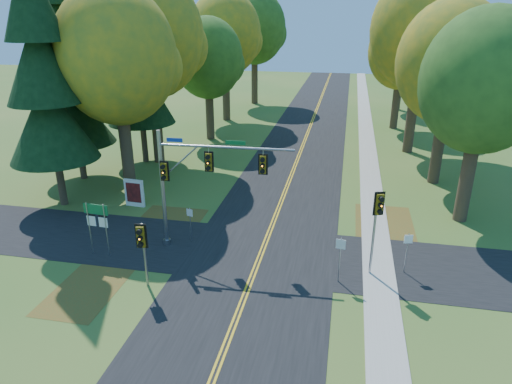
% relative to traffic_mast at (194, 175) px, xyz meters
% --- Properties ---
extents(ground, '(160.00, 160.00, 0.00)m').
position_rel_traffic_mast_xyz_m(ground, '(3.66, -2.03, -4.25)').
color(ground, '#325F21').
rests_on(ground, ground).
extents(road_main, '(8.00, 160.00, 0.02)m').
position_rel_traffic_mast_xyz_m(road_main, '(3.66, -2.03, -4.24)').
color(road_main, black).
rests_on(road_main, ground).
extents(road_cross, '(60.00, 6.00, 0.02)m').
position_rel_traffic_mast_xyz_m(road_cross, '(3.66, -0.03, -4.24)').
color(road_cross, black).
rests_on(road_cross, ground).
extents(centerline_left, '(0.10, 160.00, 0.01)m').
position_rel_traffic_mast_xyz_m(centerline_left, '(3.56, -2.03, -4.23)').
color(centerline_left, gold).
rests_on(centerline_left, road_main).
extents(centerline_right, '(0.10, 160.00, 0.01)m').
position_rel_traffic_mast_xyz_m(centerline_right, '(3.76, -2.03, -4.23)').
color(centerline_right, gold).
rests_on(centerline_right, road_main).
extents(sidewalk_east, '(1.60, 160.00, 0.06)m').
position_rel_traffic_mast_xyz_m(sidewalk_east, '(9.86, -2.03, -4.22)').
color(sidewalk_east, '#9E998E').
rests_on(sidewalk_east, ground).
extents(leaf_patch_w_near, '(4.00, 6.00, 0.00)m').
position_rel_traffic_mast_xyz_m(leaf_patch_w_near, '(-2.84, 1.97, -4.24)').
color(leaf_patch_w_near, brown).
rests_on(leaf_patch_w_near, ground).
extents(leaf_patch_e, '(3.50, 8.00, 0.00)m').
position_rel_traffic_mast_xyz_m(leaf_patch_e, '(10.46, 3.97, -4.24)').
color(leaf_patch_e, brown).
rests_on(leaf_patch_e, ground).
extents(leaf_patch_w_far, '(3.00, 5.00, 0.00)m').
position_rel_traffic_mast_xyz_m(leaf_patch_w_far, '(-3.84, -5.03, -4.24)').
color(leaf_patch_w_far, brown).
rests_on(leaf_patch_w_far, ground).
extents(tree_w_a, '(8.00, 8.00, 14.15)m').
position_rel_traffic_mast_xyz_m(tree_w_a, '(-7.47, 7.35, 5.23)').
color(tree_w_a, '#38281C').
rests_on(tree_w_a, ground).
extents(tree_e_a, '(7.20, 7.20, 12.73)m').
position_rel_traffic_mast_xyz_m(tree_e_a, '(15.22, 6.74, 4.28)').
color(tree_e_a, '#38281C').
rests_on(tree_e_a, ground).
extents(tree_w_b, '(8.60, 8.60, 15.38)m').
position_rel_traffic_mast_xyz_m(tree_w_b, '(-8.06, 14.26, 6.12)').
color(tree_w_b, '#38281C').
rests_on(tree_w_b, ground).
extents(tree_e_b, '(7.60, 7.60, 13.33)m').
position_rel_traffic_mast_xyz_m(tree_e_b, '(14.63, 13.55, 4.65)').
color(tree_e_b, '#38281C').
rests_on(tree_e_b, ground).
extents(tree_w_c, '(6.80, 6.80, 11.91)m').
position_rel_traffic_mast_xyz_m(tree_w_c, '(-5.88, 22.44, 3.69)').
color(tree_w_c, '#38281C').
rests_on(tree_w_c, ground).
extents(tree_e_c, '(8.80, 8.80, 15.79)m').
position_rel_traffic_mast_xyz_m(tree_e_c, '(13.54, 21.66, 6.41)').
color(tree_e_c, '#38281C').
rests_on(tree_e_c, ground).
extents(tree_w_d, '(8.20, 8.20, 14.56)m').
position_rel_traffic_mast_xyz_m(tree_w_d, '(-6.47, 31.15, 5.53)').
color(tree_w_d, '#38281C').
rests_on(tree_w_d, ground).
extents(tree_e_d, '(7.00, 7.00, 12.32)m').
position_rel_traffic_mast_xyz_m(tree_e_d, '(12.92, 30.84, 3.99)').
color(tree_e_d, '#38281C').
rests_on(tree_e_d, ground).
extents(tree_w_e, '(8.40, 8.40, 14.97)m').
position_rel_traffic_mast_xyz_m(tree_w_e, '(-5.27, 42.06, 5.82)').
color(tree_w_e, '#38281C').
rests_on(tree_w_e, ground).
extents(tree_e_e, '(7.80, 7.80, 13.74)m').
position_rel_traffic_mast_xyz_m(tree_e_e, '(14.13, 41.55, 4.94)').
color(tree_e_e, '#38281C').
rests_on(tree_e_e, ground).
extents(pine_a, '(5.60, 5.60, 19.48)m').
position_rel_traffic_mast_xyz_m(pine_a, '(-10.84, 3.97, 4.93)').
color(pine_a, '#38281C').
rests_on(pine_a, ground).
extents(pine_b, '(5.60, 5.60, 17.31)m').
position_rel_traffic_mast_xyz_m(pine_b, '(-12.34, 8.97, 3.91)').
color(pine_b, '#38281C').
rests_on(pine_b, ground).
extents(pine_c, '(5.60, 5.60, 20.56)m').
position_rel_traffic_mast_xyz_m(pine_c, '(-9.34, 13.97, 5.44)').
color(pine_c, '#38281C').
rests_on(pine_c, ground).
extents(traffic_mast, '(7.29, 0.80, 6.61)m').
position_rel_traffic_mast_xyz_m(traffic_mast, '(0.00, 0.00, 0.00)').
color(traffic_mast, gray).
rests_on(traffic_mast, ground).
extents(east_signal_pole, '(0.50, 0.61, 4.53)m').
position_rel_traffic_mast_xyz_m(east_signal_pole, '(9.46, -1.17, -0.81)').
color(east_signal_pole, '#979A9F').
rests_on(east_signal_pole, ground).
extents(ped_signal_pole, '(0.53, 0.62, 3.39)m').
position_rel_traffic_mast_xyz_m(ped_signal_pole, '(-1.10, -4.40, -1.73)').
color(ped_signal_pole, gray).
rests_on(ped_signal_pole, ground).
extents(route_sign_cluster, '(1.42, 0.17, 3.05)m').
position_rel_traffic_mast_xyz_m(route_sign_cluster, '(-4.82, -1.91, -2.10)').
color(route_sign_cluster, gray).
rests_on(route_sign_cluster, ground).
extents(info_kiosk, '(1.38, 0.31, 1.89)m').
position_rel_traffic_mast_xyz_m(info_kiosk, '(-5.92, 4.63, -3.31)').
color(info_kiosk, silver).
rests_on(info_kiosk, ground).
extents(reg_sign_e_north, '(0.42, 0.11, 2.21)m').
position_rel_traffic_mast_xyz_m(reg_sign_e_north, '(11.10, -0.54, -2.74)').
color(reg_sign_e_north, gray).
rests_on(reg_sign_e_north, ground).
extents(reg_sign_e_south, '(0.46, 0.10, 2.40)m').
position_rel_traffic_mast_xyz_m(reg_sign_e_south, '(7.86, -2.04, -2.61)').
color(reg_sign_e_south, gray).
rests_on(reg_sign_e_south, ground).
extents(reg_sign_w, '(0.39, 0.15, 2.08)m').
position_rel_traffic_mast_xyz_m(reg_sign_w, '(-0.56, 0.56, -2.83)').
color(reg_sign_w, gray).
rests_on(reg_sign_w, ground).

